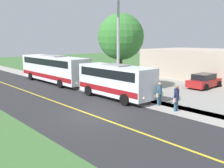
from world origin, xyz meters
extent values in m
plane|color=#3D6633|center=(0.00, 0.00, 0.00)|extent=(120.00, 120.00, 0.00)
cube|color=#28282B|center=(0.00, 0.00, 0.00)|extent=(8.00, 100.00, 0.01)
cube|color=#9E9991|center=(-5.20, 0.00, 0.00)|extent=(2.40, 100.00, 0.01)
cube|color=gray|center=(-12.40, 3.00, 0.00)|extent=(14.00, 36.00, 0.01)
cube|color=gold|center=(0.00, 0.00, 0.01)|extent=(0.16, 100.00, 0.00)
cube|color=white|center=(-4.46, -2.42, 1.54)|extent=(2.31, 7.21, 2.39)
cube|color=maroon|center=(-4.46, -2.42, 0.90)|extent=(2.35, 7.06, 0.44)
cube|color=black|center=(-4.46, -2.42, 2.19)|extent=(2.35, 6.49, 0.70)
cube|color=gray|center=(-4.46, -2.42, 2.80)|extent=(1.39, 2.16, 0.12)
cylinder|color=black|center=(-5.61, -0.19, 0.45)|extent=(0.25, 0.90, 0.90)
cylinder|color=black|center=(-3.30, -0.19, 0.45)|extent=(0.25, 0.90, 0.90)
cylinder|color=black|center=(-5.61, -4.66, 0.45)|extent=(0.25, 0.90, 0.90)
cylinder|color=black|center=(-3.30, -4.66, 0.45)|extent=(0.25, 0.90, 0.90)
sphere|color=#F2EACC|center=(-5.09, 1.20, 0.70)|extent=(0.20, 0.20, 0.20)
sphere|color=#F2EACC|center=(-3.82, 1.20, 0.70)|extent=(0.20, 0.20, 0.20)
cube|color=white|center=(-4.54, -12.94, 1.67)|extent=(2.47, 11.22, 2.64)
cube|color=maroon|center=(-4.54, -12.94, 0.90)|extent=(2.51, 10.99, 0.44)
cube|color=black|center=(-4.54, -12.94, 2.44)|extent=(2.51, 10.10, 0.70)
cube|color=gray|center=(-4.54, -12.94, 3.05)|extent=(1.48, 3.37, 0.12)
cylinder|color=black|center=(-5.77, -9.46, 0.45)|extent=(0.25, 0.90, 0.90)
cylinder|color=black|center=(-3.30, -9.46, 0.45)|extent=(0.25, 0.90, 0.90)
cylinder|color=black|center=(-5.77, -16.41, 0.45)|extent=(0.25, 0.90, 0.90)
cylinder|color=black|center=(-3.30, -16.41, 0.45)|extent=(0.25, 0.90, 0.90)
sphere|color=#F2EACC|center=(-5.22, -7.31, 0.70)|extent=(0.20, 0.20, 0.20)
sphere|color=#F2EACC|center=(-3.86, -7.31, 0.70)|extent=(0.20, 0.20, 0.20)
cylinder|color=#335972|center=(-4.98, 3.23, 0.44)|extent=(0.18, 0.18, 0.88)
cylinder|color=#335972|center=(-4.78, 3.23, 0.44)|extent=(0.18, 0.18, 0.88)
cylinder|color=#1E2347|center=(-4.88, 3.23, 1.22)|extent=(0.34, 0.34, 0.69)
sphere|color=#8C664C|center=(-4.88, 3.23, 1.69)|extent=(0.24, 0.24, 0.24)
cylinder|color=#1E2347|center=(-5.07, 3.23, 1.26)|extent=(0.29, 0.10, 0.62)
cube|color=white|center=(-5.14, 3.28, 0.83)|extent=(0.20, 0.12, 0.28)
cylinder|color=#1E2347|center=(-4.70, 3.23, 1.26)|extent=(0.29, 0.10, 0.62)
cube|color=beige|center=(-4.62, 3.28, 0.83)|extent=(0.20, 0.12, 0.28)
cylinder|color=#335972|center=(-5.39, 1.49, 0.42)|extent=(0.18, 0.18, 0.85)
cylinder|color=#335972|center=(-5.19, 1.49, 0.42)|extent=(0.18, 0.18, 0.85)
cylinder|color=#335972|center=(-5.29, 1.49, 1.19)|extent=(0.34, 0.34, 0.67)
sphere|color=tan|center=(-5.29, 1.49, 1.64)|extent=(0.23, 0.23, 0.23)
cylinder|color=#335972|center=(-5.47, 1.49, 1.22)|extent=(0.28, 0.10, 0.61)
cube|color=white|center=(-5.55, 1.54, 0.80)|extent=(0.20, 0.12, 0.28)
cylinder|color=#335972|center=(-5.11, 1.49, 1.22)|extent=(0.28, 0.10, 0.61)
cube|color=beige|center=(-5.03, 1.54, 0.80)|extent=(0.20, 0.12, 0.28)
cylinder|color=#9E9EA3|center=(-5.00, -2.70, 4.49)|extent=(0.24, 0.24, 8.98)
cube|color=#A51E1E|center=(-14.49, 0.30, 0.53)|extent=(4.41, 1.81, 0.70)
cube|color=black|center=(-14.29, 0.30, 1.17)|extent=(2.42, 1.54, 0.57)
cylinder|color=black|center=(-15.86, -0.60, 0.32)|extent=(0.64, 0.22, 0.64)
cylinder|color=black|center=(-15.85, 1.20, 0.32)|extent=(0.64, 0.22, 0.64)
cylinder|color=black|center=(-13.13, -0.61, 0.32)|extent=(0.64, 0.22, 0.64)
cylinder|color=black|center=(-13.12, 1.19, 0.32)|extent=(0.64, 0.22, 0.64)
cylinder|color=brown|center=(-7.40, -4.86, 1.74)|extent=(0.36, 0.36, 3.48)
sphere|color=#387A33|center=(-7.40, -4.86, 5.15)|extent=(4.45, 4.45, 4.45)
camera|label=1|loc=(9.52, 12.51, 4.85)|focal=39.75mm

